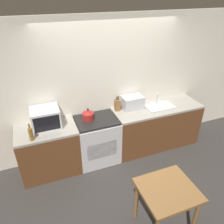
{
  "coord_description": "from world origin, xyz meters",
  "views": [
    {
      "loc": [
        -1.3,
        -2.4,
        2.95
      ],
      "look_at": [
        -0.12,
        0.68,
        1.05
      ],
      "focal_mm": 35.0,
      "sensor_mm": 36.0,
      "label": 1
    }
  ],
  "objects_px": {
    "stove_range": "(97,140)",
    "kettle": "(88,115)",
    "microwave": "(46,118)",
    "bottle": "(31,134)",
    "toaster_oven": "(132,102)",
    "dining_table": "(167,196)"
  },
  "relations": [
    {
      "from": "toaster_oven",
      "to": "kettle",
      "type": "bearing_deg",
      "value": -173.96
    },
    {
      "from": "kettle",
      "to": "bottle",
      "type": "distance_m",
      "value": 1.01
    },
    {
      "from": "microwave",
      "to": "kettle",
      "type": "bearing_deg",
      "value": -2.65
    },
    {
      "from": "kettle",
      "to": "dining_table",
      "type": "bearing_deg",
      "value": -72.61
    },
    {
      "from": "microwave",
      "to": "dining_table",
      "type": "distance_m",
      "value": 2.21
    },
    {
      "from": "toaster_oven",
      "to": "dining_table",
      "type": "relative_size",
      "value": 0.53
    },
    {
      "from": "microwave",
      "to": "bottle",
      "type": "distance_m",
      "value": 0.41
    },
    {
      "from": "toaster_oven",
      "to": "dining_table",
      "type": "height_order",
      "value": "toaster_oven"
    },
    {
      "from": "microwave",
      "to": "bottle",
      "type": "relative_size",
      "value": 1.54
    },
    {
      "from": "kettle",
      "to": "microwave",
      "type": "distance_m",
      "value": 0.72
    },
    {
      "from": "kettle",
      "to": "toaster_oven",
      "type": "xyz_separation_m",
      "value": [
        0.91,
        0.1,
        0.03
      ]
    },
    {
      "from": "microwave",
      "to": "dining_table",
      "type": "xyz_separation_m",
      "value": [
        1.25,
        -1.76,
        -0.44
      ]
    },
    {
      "from": "microwave",
      "to": "dining_table",
      "type": "bearing_deg",
      "value": -54.53
    },
    {
      "from": "kettle",
      "to": "microwave",
      "type": "height_order",
      "value": "microwave"
    },
    {
      "from": "stove_range",
      "to": "toaster_oven",
      "type": "height_order",
      "value": "toaster_oven"
    },
    {
      "from": "toaster_oven",
      "to": "dining_table",
      "type": "distance_m",
      "value": 1.9
    },
    {
      "from": "bottle",
      "to": "stove_range",
      "type": "bearing_deg",
      "value": 11.55
    },
    {
      "from": "bottle",
      "to": "toaster_oven",
      "type": "bearing_deg",
      "value": 11.33
    },
    {
      "from": "bottle",
      "to": "dining_table",
      "type": "xyz_separation_m",
      "value": [
        1.51,
        -1.45,
        -0.39
      ]
    },
    {
      "from": "stove_range",
      "to": "microwave",
      "type": "relative_size",
      "value": 1.95
    },
    {
      "from": "stove_range",
      "to": "kettle",
      "type": "relative_size",
      "value": 4.13
    },
    {
      "from": "microwave",
      "to": "dining_table",
      "type": "height_order",
      "value": "microwave"
    }
  ]
}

